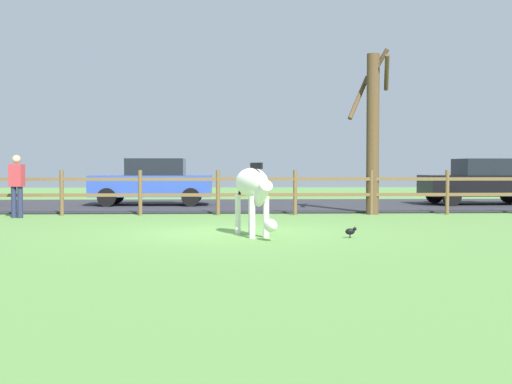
% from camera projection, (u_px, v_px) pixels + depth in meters
% --- Properties ---
extents(ground_plane, '(60.00, 60.00, 0.00)m').
position_uv_depth(ground_plane, '(230.00, 233.00, 13.50)').
color(ground_plane, '#5B8C42').
extents(parking_asphalt, '(28.00, 7.40, 0.05)m').
position_uv_depth(parking_asphalt, '(230.00, 205.00, 22.78)').
color(parking_asphalt, '#2D2D33').
rests_on(parking_asphalt, ground_plane).
extents(paddock_fence, '(21.45, 0.11, 1.24)m').
position_uv_depth(paddock_fence, '(218.00, 189.00, 18.45)').
color(paddock_fence, brown).
rests_on(paddock_fence, ground_plane).
extents(bare_tree, '(1.24, 1.23, 4.66)m').
position_uv_depth(bare_tree, '(373.00, 129.00, 18.70)').
color(bare_tree, '#513A23').
rests_on(bare_tree, ground_plane).
extents(zebra, '(0.90, 1.87, 1.41)m').
position_uv_depth(zebra, '(253.00, 188.00, 12.77)').
color(zebra, white).
rests_on(zebra, ground_plane).
extents(crow_on_grass, '(0.21, 0.10, 0.20)m').
position_uv_depth(crow_on_grass, '(351.00, 231.00, 12.54)').
color(crow_on_grass, black).
rests_on(crow_on_grass, ground_plane).
extents(parked_car_black, '(4.05, 1.98, 1.56)m').
position_uv_depth(parked_car_black, '(483.00, 181.00, 22.84)').
color(parked_car_black, black).
rests_on(parked_car_black, parking_asphalt).
extents(parked_car_blue, '(4.01, 1.89, 1.56)m').
position_uv_depth(parked_car_blue, '(153.00, 181.00, 22.45)').
color(parked_car_blue, '#2D4CAD').
rests_on(parked_car_blue, parking_asphalt).
extents(visitor_near_fence, '(0.40, 0.30, 1.64)m').
position_uv_depth(visitor_near_fence, '(17.00, 183.00, 17.41)').
color(visitor_near_fence, '#232847').
rests_on(visitor_near_fence, ground_plane).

